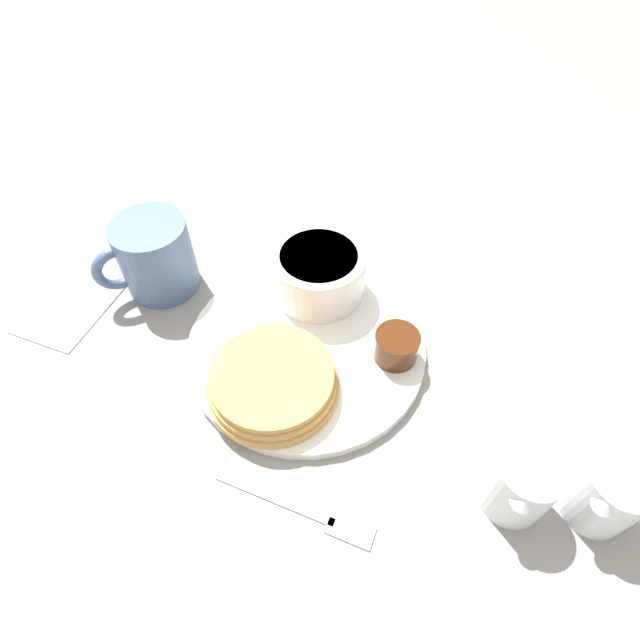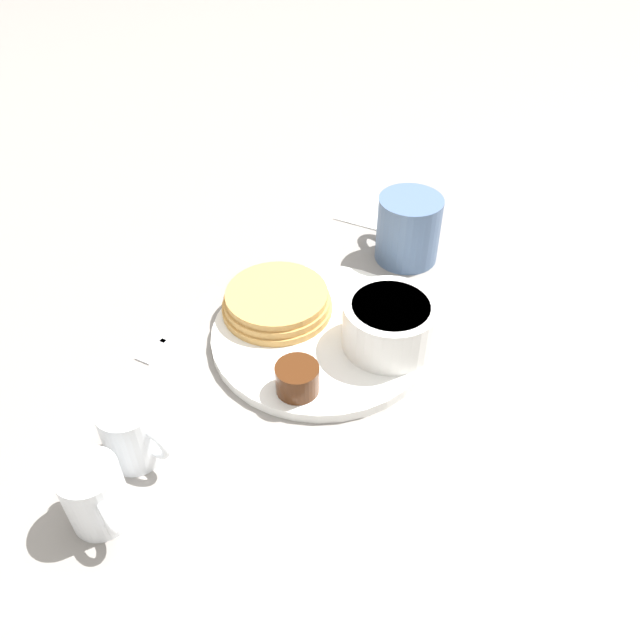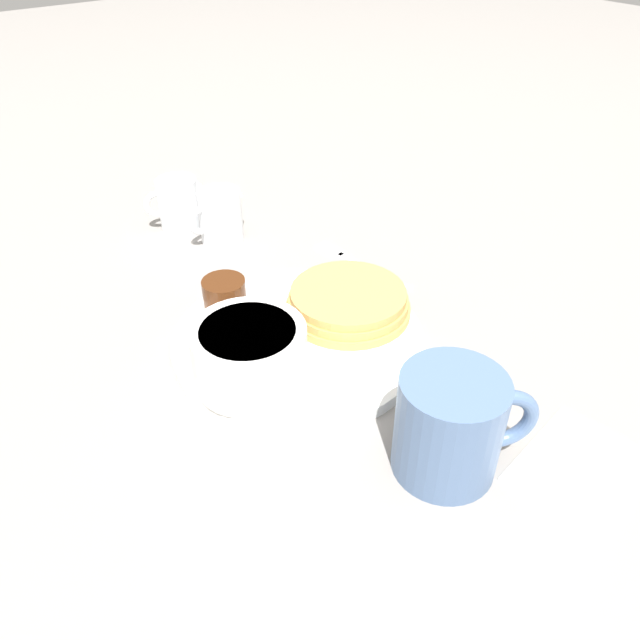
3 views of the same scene
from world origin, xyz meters
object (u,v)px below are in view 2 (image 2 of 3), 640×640
at_px(fork, 173,331).
at_px(bowl, 389,323).
at_px(plate, 321,334).
at_px(creamer_pitcher_near, 132,432).
at_px(coffee_mug, 409,228).
at_px(creamer_pitcher_far, 95,495).

bearing_deg(fork, bowl, -151.53).
bearing_deg(fork, plate, -147.80).
height_order(bowl, fork, bowl).
height_order(bowl, creamer_pitcher_near, same).
relative_size(coffee_mug, creamer_pitcher_far, 1.40).
bearing_deg(creamer_pitcher_near, creamer_pitcher_far, 112.15).
distance_m(creamer_pitcher_near, fork, 0.18).
bearing_deg(creamer_pitcher_far, plate, -94.54).
distance_m(coffee_mug, creamer_pitcher_near, 0.44).
height_order(coffee_mug, creamer_pitcher_far, coffee_mug).
bearing_deg(creamer_pitcher_near, bowl, -115.01).
distance_m(bowl, coffee_mug, 0.19).
relative_size(bowl, coffee_mug, 0.96).
bearing_deg(creamer_pitcher_near, coffee_mug, -96.52).
height_order(plate, bowl, bowl).
xyz_separation_m(plate, creamer_pitcher_near, (0.05, 0.24, 0.03)).
xyz_separation_m(bowl, fork, (0.22, 0.12, -0.04)).
bearing_deg(creamer_pitcher_far, creamer_pitcher_near, -67.85).
xyz_separation_m(plate, fork, (0.15, 0.09, -0.00)).
relative_size(coffee_mug, creamer_pitcher_near, 1.33).
relative_size(creamer_pitcher_near, fork, 0.55).
bearing_deg(bowl, creamer_pitcher_near, 64.99).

